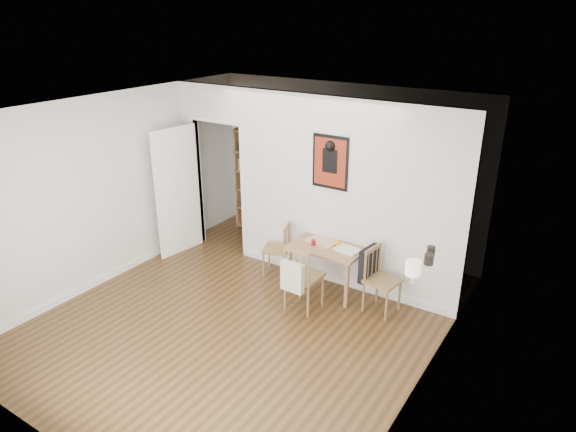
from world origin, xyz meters
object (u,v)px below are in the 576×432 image
Objects in this scene: dining_table at (327,251)px; ceramic_jar_b at (431,251)px; chair_front at (303,276)px; bookshelf at (257,181)px; fireplace at (425,315)px; ceramic_jar_a at (429,259)px; red_glass at (313,242)px; chair_left at (276,249)px; notebook at (347,250)px; chair_right at (381,280)px; mantel_lamp at (413,269)px; orange_fruit at (337,243)px.

ceramic_jar_b is (1.54, -0.55, 0.63)m from dining_table.
chair_front is 0.51× the size of bookshelf.
ceramic_jar_a reaches higher than fireplace.
chair_left is at bearing 172.76° from red_glass.
chair_right is at bearing -11.59° from notebook.
ceramic_jar_b is at bearing 92.91° from mantel_lamp.
ceramic_jar_a is (0.75, -0.66, 0.77)m from chair_right.
chair_right is at bearing -0.40° from red_glass.
notebook is (-1.36, 0.87, 0.06)m from fireplace.
ceramic_jar_a is 1.06× the size of ceramic_jar_b.
ceramic_jar_a is at bearing -77.68° from ceramic_jar_b.
orange_fruit is (0.93, 0.08, 0.31)m from chair_left.
ceramic_jar_b is at bearing -24.33° from notebook.
chair_left is at bearing -180.00° from dining_table.
dining_table is 0.59m from chair_front.
bookshelf is 2.45m from orange_fruit.
dining_table is 1.08× the size of chair_front.
fireplace is (0.81, -0.76, 0.17)m from chair_right.
chair_front is 8.19× the size of ceramic_jar_b.
bookshelf is 15.06× the size of ceramic_jar_a.
red_glass is at bearing -166.77° from notebook.
dining_table is 1.86m from ceramic_jar_a.
fireplace is at bearing -31.16° from orange_fruit.
chair_front is at bearing -101.36° from orange_fruit.
ceramic_jar_b reaches higher than fireplace.
dining_table is at bearing 173.79° from chair_right.
ceramic_jar_a reaches higher than red_glass.
bookshelf reaches higher than orange_fruit.
mantel_lamp is 0.67m from ceramic_jar_b.
dining_table is 0.78× the size of fireplace.
bookshelf is at bearing 153.75° from ceramic_jar_b.
chair_front reaches higher than chair_left.
notebook is at bearing 136.44° from mantel_lamp.
notebook is at bearing -17.07° from orange_fruit.
dining_table is 2.40m from bookshelf.
dining_table is at bearing 152.59° from fireplace.
chair_front reaches higher than dining_table.
dining_table is at bearing -175.55° from notebook.
ceramic_jar_b is at bearing -32.78° from chair_right.
red_glass is 1.94m from ceramic_jar_a.
chair_left is 7.17× the size of ceramic_jar_b.
mantel_lamp is at bearing -56.39° from chair_right.
fireplace is at bearing -62.31° from ceramic_jar_a.
bookshelf is (-1.22, 1.22, 0.48)m from chair_left.
mantel_lamp reaches higher than chair_right.
orange_fruit is 0.33× the size of mantel_lamp.
red_glass is at bearing 106.33° from chair_front.
ceramic_jar_b is (-0.10, 0.30, 0.60)m from fireplace.
mantel_lamp is at bearing -100.17° from fireplace.
ceramic_jar_a is at bearing -41.17° from chair_right.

